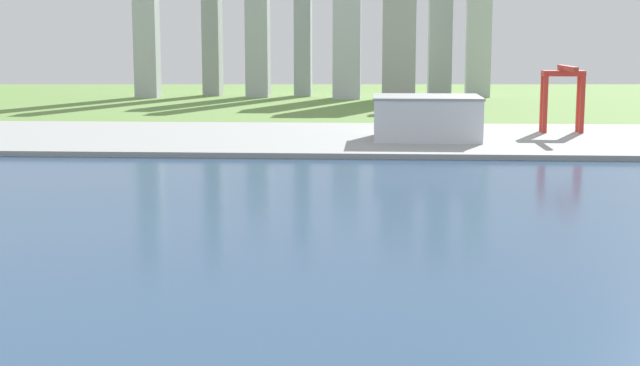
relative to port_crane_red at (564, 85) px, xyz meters
The scene contains 6 objects.
ground_plane 235.95m from the port_crane_red, 114.99° to the right, with size 2400.00×2400.00×0.00m, color olive.
water_bay 291.14m from the port_crane_red, 109.97° to the right, with size 840.00×360.00×0.15m, color #2D4C70.
industrial_pier 104.77m from the port_crane_red, 167.23° to the right, with size 840.00×140.00×2.50m, color #9B9E9B.
port_crane_red is the anchor object (origin of this frame).
warehouse_main 80.71m from the port_crane_red, 153.84° to the right, with size 51.25×40.35×20.86m.
distant_skyline 340.38m from the port_crane_red, 113.40° to the left, with size 299.44×66.65×154.98m.
Camera 1 is at (3.48, 30.63, 51.86)m, focal length 52.08 mm.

